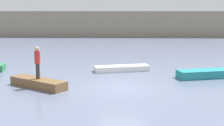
{
  "coord_description": "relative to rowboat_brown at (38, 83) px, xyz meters",
  "views": [
    {
      "loc": [
        -0.14,
        -18.32,
        4.55
      ],
      "look_at": [
        -0.64,
        2.63,
        0.93
      ],
      "focal_mm": 54.82,
      "sensor_mm": 36.0,
      "label": 1
    }
  ],
  "objects": [
    {
      "name": "rowboat_brown",
      "position": [
        0.0,
        0.0,
        0.0
      ],
      "size": [
        3.52,
        2.83,
        0.49
      ],
      "primitive_type": "cube",
      "rotation": [
        0.0,
        0.0,
        -0.6
      ],
      "color": "brown",
      "rests_on": "ground_plane"
    },
    {
      "name": "person_red_shirt",
      "position": [
        0.0,
        0.0,
        1.25
      ],
      "size": [
        0.32,
        0.32,
        1.79
      ],
      "color": "#38332D",
      "rests_on": "rowboat_brown"
    },
    {
      "name": "ground_plane",
      "position": [
        4.66,
        0.0,
        -0.24
      ],
      "size": [
        120.0,
        120.0,
        0.0
      ],
      "primitive_type": "plane",
      "color": "slate"
    },
    {
      "name": "rowboat_teal",
      "position": [
        10.09,
        2.81,
        0.01
      ],
      "size": [
        4.12,
        2.04,
        0.5
      ],
      "primitive_type": "cube",
      "rotation": [
        0.0,
        0.0,
        0.24
      ],
      "color": "teal",
      "rests_on": "ground_plane"
    },
    {
      "name": "rowboat_white",
      "position": [
        4.64,
        4.79,
        -0.06
      ],
      "size": [
        3.88,
        1.87,
        0.38
      ],
      "primitive_type": "cube",
      "rotation": [
        0.0,
        0.0,
        0.24
      ],
      "color": "white",
      "rests_on": "ground_plane"
    },
    {
      "name": "embankment_wall",
      "position": [
        4.66,
        29.56,
        1.57
      ],
      "size": [
        80.0,
        1.2,
        3.63
      ],
      "primitive_type": "cube",
      "color": "gray",
      "rests_on": "ground_plane"
    }
  ]
}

